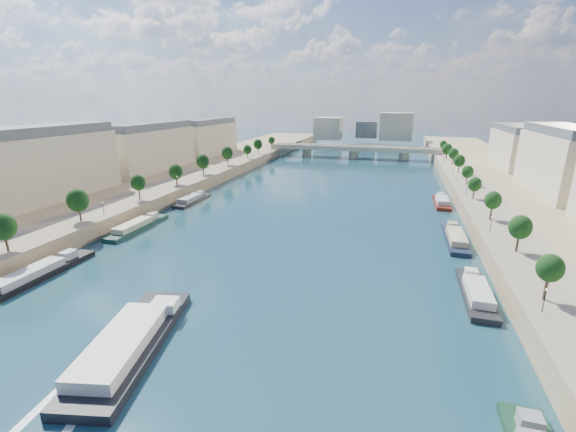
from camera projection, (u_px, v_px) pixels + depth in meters
The scene contains 15 objects.
ground at pixel (304, 218), 127.23m from camera, with size 700.00×700.00×0.00m, color #0C2D36.
quay_left at pixel (119, 196), 145.43m from camera, with size 44.00×520.00×5.00m, color #9E8460.
quay_right at pixel (554, 230), 107.58m from camera, with size 44.00×520.00×5.00m, color #9E8460.
pave_left at pixel (153, 192), 140.74m from camera, with size 14.00×520.00×0.10m, color gray.
pave_right at pixel (496, 217), 110.78m from camera, with size 14.00×520.00×0.10m, color gray.
trees_left at pixel (159, 177), 140.48m from camera, with size 4.80×268.80×8.26m.
trees_right at pixel (484, 191), 118.93m from camera, with size 4.80×268.80×8.26m.
lamps_left at pixel (146, 192), 129.57m from camera, with size 0.36×200.36×4.28m.
lamps_right at pixel (477, 203), 115.77m from camera, with size 0.36×200.36×4.28m.
buildings_left at pixel (107, 154), 155.82m from camera, with size 16.00×226.00×23.20m.
skyline at pixel (369, 128), 324.06m from camera, with size 79.00×42.00×22.00m.
bridge at pixel (354, 150), 255.36m from camera, with size 112.00×12.00×8.15m.
tour_barge at pixel (131, 342), 60.14m from camera, with size 14.93×31.72×4.15m.
moored_barges_left at pixel (45, 271), 85.88m from camera, with size 5.00×151.82×3.60m.
moored_barges_right at pixel (476, 293), 76.19m from camera, with size 5.00×164.66×3.60m.
Camera 1 is at (28.42, -18.27, 37.66)m, focal length 24.00 mm.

